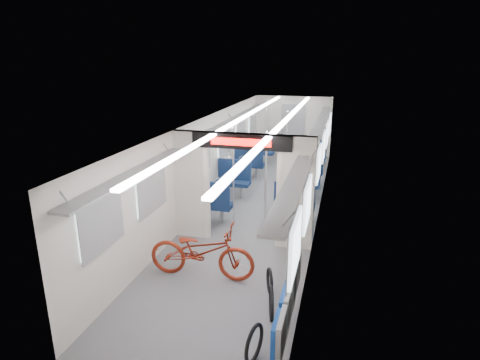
{
  "coord_description": "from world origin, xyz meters",
  "views": [
    {
      "loc": [
        1.91,
        -9.5,
        3.73
      ],
      "look_at": [
        -0.13,
        -1.7,
        1.24
      ],
      "focal_mm": 30.0,
      "sensor_mm": 36.0,
      "label": 1
    }
  ],
  "objects_px": {
    "bicycle": "(202,251)",
    "stanchion_near_right": "(266,185)",
    "flip_bench": "(289,298)",
    "stanchion_near_left": "(234,179)",
    "seat_bay_near_right": "(299,188)",
    "bike_hoop_c": "(270,282)",
    "bike_hoop_a": "(254,345)",
    "bike_hoop_b": "(271,305)",
    "stanchion_far_left": "(266,148)",
    "seat_bay_near_left": "(224,187)",
    "seat_bay_far_left": "(256,154)",
    "seat_bay_far_right": "(310,160)",
    "stanchion_far_right": "(286,151)"
  },
  "relations": [
    {
      "from": "bicycle",
      "to": "stanchion_near_right",
      "type": "xyz_separation_m",
      "value": [
        0.74,
        1.95,
        0.66
      ]
    },
    {
      "from": "flip_bench",
      "to": "stanchion_near_left",
      "type": "bearing_deg",
      "value": 116.9
    },
    {
      "from": "seat_bay_near_right",
      "to": "flip_bench",
      "type": "bearing_deg",
      "value": -85.1
    },
    {
      "from": "bike_hoop_c",
      "to": "stanchion_near_left",
      "type": "relative_size",
      "value": 0.19
    },
    {
      "from": "bike_hoop_a",
      "to": "stanchion_near_right",
      "type": "distance_m",
      "value": 3.89
    },
    {
      "from": "bike_hoop_b",
      "to": "stanchion_far_left",
      "type": "bearing_deg",
      "value": 101.85
    },
    {
      "from": "bike_hoop_b",
      "to": "stanchion_far_left",
      "type": "distance_m",
      "value": 6.58
    },
    {
      "from": "seat_bay_near_left",
      "to": "bike_hoop_a",
      "type": "bearing_deg",
      "value": -69.09
    },
    {
      "from": "stanchion_near_left",
      "to": "stanchion_near_right",
      "type": "distance_m",
      "value": 0.83
    },
    {
      "from": "stanchion_near_left",
      "to": "bike_hoop_b",
      "type": "bearing_deg",
      "value": -65.31
    },
    {
      "from": "bike_hoop_c",
      "to": "stanchion_far_left",
      "type": "xyz_separation_m",
      "value": [
        -1.19,
        5.71,
        0.95
      ]
    },
    {
      "from": "bike_hoop_b",
      "to": "seat_bay_far_left",
      "type": "xyz_separation_m",
      "value": [
        -2.01,
        8.0,
        0.32
      ]
    },
    {
      "from": "flip_bench",
      "to": "seat_bay_near_left",
      "type": "height_order",
      "value": "seat_bay_near_left"
    },
    {
      "from": "bicycle",
      "to": "bike_hoop_b",
      "type": "relative_size",
      "value": 3.53
    },
    {
      "from": "seat_bay_far_left",
      "to": "bike_hoop_a",
      "type": "bearing_deg",
      "value": -77.63
    },
    {
      "from": "bike_hoop_c",
      "to": "bike_hoop_b",
      "type": "bearing_deg",
      "value": -77.51
    },
    {
      "from": "bike_hoop_a",
      "to": "bicycle",
      "type": "bearing_deg",
      "value": 127.0
    },
    {
      "from": "seat_bay_near_right",
      "to": "stanchion_far_left",
      "type": "distance_m",
      "value": 2.21
    },
    {
      "from": "flip_bench",
      "to": "stanchion_far_left",
      "type": "height_order",
      "value": "stanchion_far_left"
    },
    {
      "from": "bike_hoop_b",
      "to": "bike_hoop_c",
      "type": "relative_size",
      "value": 1.2
    },
    {
      "from": "stanchion_near_left",
      "to": "seat_bay_far_right",
      "type": "bearing_deg",
      "value": 73.89
    },
    {
      "from": "bike_hoop_b",
      "to": "seat_bay_far_left",
      "type": "height_order",
      "value": "seat_bay_far_left"
    },
    {
      "from": "seat_bay_far_left",
      "to": "seat_bay_far_right",
      "type": "xyz_separation_m",
      "value": [
        1.87,
        -0.35,
        -0.01
      ]
    },
    {
      "from": "stanchion_far_right",
      "to": "seat_bay_far_right",
      "type": "bearing_deg",
      "value": 69.57
    },
    {
      "from": "bicycle",
      "to": "seat_bay_far_right",
      "type": "relative_size",
      "value": 0.88
    },
    {
      "from": "flip_bench",
      "to": "stanchion_far_left",
      "type": "bearing_deg",
      "value": 103.72
    },
    {
      "from": "bicycle",
      "to": "seat_bay_near_right",
      "type": "distance_m",
      "value": 3.95
    },
    {
      "from": "seat_bay_near_left",
      "to": "seat_bay_far_right",
      "type": "distance_m",
      "value": 3.91
    },
    {
      "from": "seat_bay_near_right",
      "to": "bike_hoop_c",
      "type": "bearing_deg",
      "value": -90.16
    },
    {
      "from": "bike_hoop_c",
      "to": "seat_bay_far_right",
      "type": "relative_size",
      "value": 0.21
    },
    {
      "from": "bike_hoop_b",
      "to": "stanchion_far_left",
      "type": "height_order",
      "value": "stanchion_far_left"
    },
    {
      "from": "bike_hoop_c",
      "to": "seat_bay_far_left",
      "type": "height_order",
      "value": "seat_bay_far_left"
    },
    {
      "from": "seat_bay_near_left",
      "to": "seat_bay_far_left",
      "type": "height_order",
      "value": "seat_bay_far_left"
    },
    {
      "from": "stanchion_near_left",
      "to": "stanchion_far_left",
      "type": "distance_m",
      "value": 3.25
    },
    {
      "from": "seat_bay_near_right",
      "to": "stanchion_far_right",
      "type": "distance_m",
      "value": 1.69
    },
    {
      "from": "bike_hoop_c",
      "to": "seat_bay_near_right",
      "type": "bearing_deg",
      "value": 89.84
    },
    {
      "from": "bike_hoop_c",
      "to": "seat_bay_far_right",
      "type": "bearing_deg",
      "value": 89.91
    },
    {
      "from": "seat_bay_far_left",
      "to": "seat_bay_near_right",
      "type": "bearing_deg",
      "value": -61.01
    },
    {
      "from": "bike_hoop_b",
      "to": "seat_bay_near_left",
      "type": "relative_size",
      "value": 0.24
    },
    {
      "from": "stanchion_near_left",
      "to": "stanchion_far_right",
      "type": "bearing_deg",
      "value": 76.23
    },
    {
      "from": "bike_hoop_c",
      "to": "stanchion_near_right",
      "type": "distance_m",
      "value": 2.43
    },
    {
      "from": "seat_bay_far_left",
      "to": "seat_bay_near_left",
      "type": "bearing_deg",
      "value": -90.0
    },
    {
      "from": "bike_hoop_a",
      "to": "seat_bay_far_left",
      "type": "distance_m",
      "value": 9.11
    },
    {
      "from": "bike_hoop_c",
      "to": "stanchion_near_right",
      "type": "xyz_separation_m",
      "value": [
        -0.51,
        2.17,
        0.95
      ]
    },
    {
      "from": "stanchion_near_right",
      "to": "stanchion_far_left",
      "type": "relative_size",
      "value": 1.0
    },
    {
      "from": "stanchion_far_left",
      "to": "seat_bay_near_right",
      "type": "bearing_deg",
      "value": -55.56
    },
    {
      "from": "bicycle",
      "to": "stanchion_near_left",
      "type": "bearing_deg",
      "value": -1.46
    },
    {
      "from": "bike_hoop_c",
      "to": "seat_bay_far_right",
      "type": "xyz_separation_m",
      "value": [
        0.01,
        6.98,
        0.35
      ]
    },
    {
      "from": "bike_hoop_b",
      "to": "bike_hoop_a",
      "type": "bearing_deg",
      "value": -93.53
    },
    {
      "from": "stanchion_near_right",
      "to": "seat_bay_far_right",
      "type": "bearing_deg",
      "value": 83.78
    }
  ]
}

